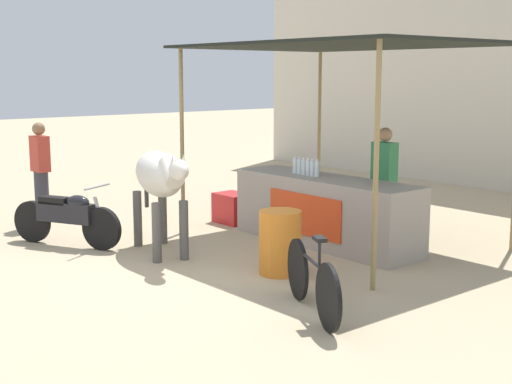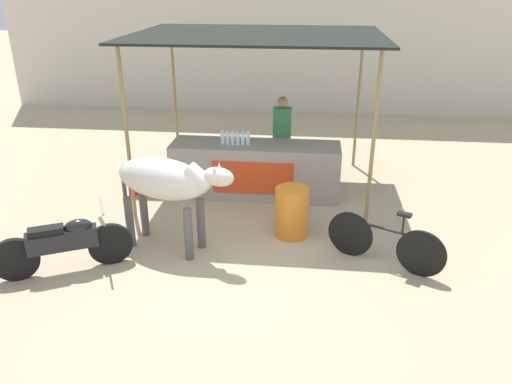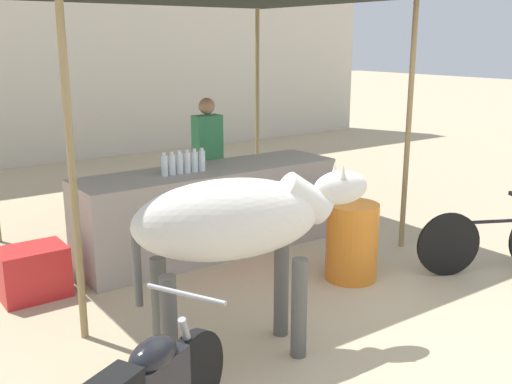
% 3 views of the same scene
% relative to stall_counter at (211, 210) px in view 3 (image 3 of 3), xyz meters
% --- Properties ---
extents(ground_plane, '(60.00, 60.00, 0.00)m').
position_rel_stall_counter_xyz_m(ground_plane, '(0.00, -2.20, -0.48)').
color(ground_plane, tan).
extents(building_wall_far, '(16.00, 0.50, 5.71)m').
position_rel_stall_counter_xyz_m(building_wall_far, '(0.00, 6.28, 2.37)').
color(building_wall_far, beige).
rests_on(building_wall_far, ground).
extents(stall_counter, '(3.00, 0.82, 0.96)m').
position_rel_stall_counter_xyz_m(stall_counter, '(0.00, 0.00, 0.00)').
color(stall_counter, '#9E9389').
rests_on(stall_counter, ground).
extents(stall_awning, '(4.20, 3.20, 2.81)m').
position_rel_stall_counter_xyz_m(stall_awning, '(0.00, 0.30, 2.21)').
color(stall_awning, black).
rests_on(stall_awning, ground).
extents(water_bottle_row, '(0.52, 0.07, 0.25)m').
position_rel_stall_counter_xyz_m(water_bottle_row, '(-0.35, -0.05, 0.59)').
color(water_bottle_row, silver).
rests_on(water_bottle_row, stall_counter).
extents(vendor_behind_counter, '(0.34, 0.22, 1.65)m').
position_rel_stall_counter_xyz_m(vendor_behind_counter, '(0.42, 0.75, 0.37)').
color(vendor_behind_counter, '#383842').
rests_on(vendor_behind_counter, ground).
extents(cooler_box, '(0.60, 0.44, 0.48)m').
position_rel_stall_counter_xyz_m(cooler_box, '(-1.99, -0.10, -0.24)').
color(cooler_box, red).
rests_on(cooler_box, ground).
extents(water_barrel, '(0.51, 0.51, 0.78)m').
position_rel_stall_counter_xyz_m(water_barrel, '(0.73, -1.50, -0.09)').
color(water_barrel, orange).
rests_on(water_barrel, ground).
extents(cow, '(1.85, 0.89, 1.44)m').
position_rel_stall_counter_xyz_m(cow, '(-1.03, -2.07, 0.55)').
color(cow, silver).
rests_on(cow, ground).
extents(bicycle_leaning, '(1.50, 0.77, 0.85)m').
position_rel_stall_counter_xyz_m(bicycle_leaning, '(2.03, -2.23, -0.13)').
color(bicycle_leaning, black).
rests_on(bicycle_leaning, ground).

